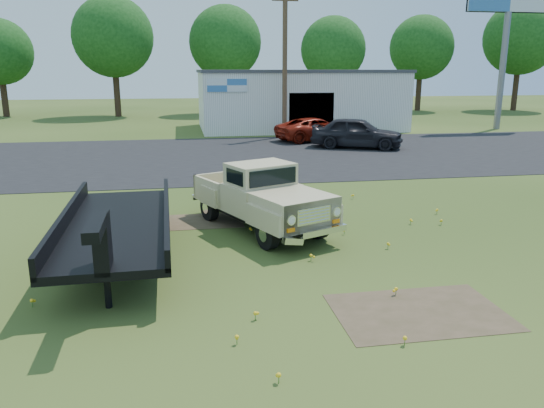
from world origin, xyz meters
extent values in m
plane|color=#294014|center=(0.00, 0.00, 0.00)|extent=(140.00, 140.00, 0.00)
cube|color=black|center=(0.00, 15.00, 0.00)|extent=(90.00, 14.00, 0.02)
cube|color=#493E27|center=(1.50, -3.00, 0.00)|extent=(3.00, 2.00, 0.01)
cube|color=#493E27|center=(-2.00, 3.50, 0.00)|extent=(2.20, 1.60, 0.01)
cube|color=silver|center=(6.00, 27.00, 2.00)|extent=(14.00, 8.00, 4.00)
cube|color=#3F3F44|center=(6.00, 27.00, 4.05)|extent=(14.20, 8.20, 0.20)
cube|color=black|center=(6.00, 23.05, 1.60)|extent=(3.00, 0.10, 2.20)
cube|color=silver|center=(0.50, 22.95, 3.20)|extent=(2.50, 0.08, 0.80)
cylinder|color=slate|center=(20.00, 24.00, 4.00)|extent=(0.44, 0.44, 8.00)
cylinder|color=#473121|center=(4.00, 22.00, 4.50)|extent=(0.30, 0.30, 9.00)
cube|color=#473121|center=(4.00, 22.00, 8.20)|extent=(1.60, 0.12, 0.12)
cylinder|color=#362418|center=(-18.00, 41.00, 1.62)|extent=(0.56, 0.56, 3.24)
cylinder|color=#362418|center=(-8.00, 39.50, 1.98)|extent=(0.56, 0.56, 3.96)
sphere|color=#134313|center=(-8.00, 39.50, 6.95)|extent=(7.04, 7.04, 7.04)
cylinder|color=#362418|center=(2.00, 40.50, 1.89)|extent=(0.56, 0.56, 3.78)
sphere|color=#134313|center=(2.00, 40.50, 6.64)|extent=(6.72, 6.72, 6.72)
cylinder|color=#362418|center=(12.00, 39.00, 1.71)|extent=(0.56, 0.56, 3.42)
sphere|color=#134313|center=(12.00, 39.00, 6.00)|extent=(6.08, 6.08, 6.08)
cylinder|color=#362418|center=(22.00, 41.50, 1.80)|extent=(0.56, 0.56, 3.60)
sphere|color=#134313|center=(22.00, 41.50, 6.32)|extent=(6.40, 6.40, 6.40)
cylinder|color=#362418|center=(32.00, 40.00, 2.07)|extent=(0.56, 0.56, 4.14)
sphere|color=#134313|center=(32.00, 40.00, 7.27)|extent=(7.36, 7.36, 7.36)
imported|color=maroon|center=(5.51, 19.84, 0.68)|extent=(5.31, 3.50, 1.35)
imported|color=black|center=(6.92, 16.51, 0.83)|extent=(5.26, 3.80, 1.67)
camera|label=1|loc=(-2.55, -11.05, 4.18)|focal=35.00mm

